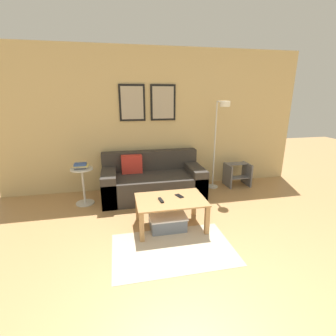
{
  "coord_description": "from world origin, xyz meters",
  "views": [
    {
      "loc": [
        -0.73,
        -0.72,
        1.76
      ],
      "look_at": [
        -0.11,
        2.18,
        0.85
      ],
      "focal_mm": 26.0,
      "sensor_mm": 36.0,
      "label": 1
    }
  ],
  "objects": [
    {
      "name": "area_rug",
      "position": [
        -0.16,
        1.68,
        0.0
      ],
      "size": [
        1.41,
        0.91,
        0.01
      ],
      "primitive_type": "cube",
      "color": "#C1B299",
      "rests_on": "ground_plane"
    },
    {
      "name": "couch",
      "position": [
        -0.15,
        3.33,
        0.27
      ],
      "size": [
        1.75,
        0.88,
        0.75
      ],
      "color": "#38332D",
      "rests_on": "ground_plane"
    },
    {
      "name": "floor_lamp",
      "position": [
        1.06,
        3.3,
        1.11
      ],
      "size": [
        0.21,
        0.52,
        1.65
      ],
      "color": "silver",
      "rests_on": "ground_plane"
    },
    {
      "name": "coffee_table",
      "position": [
        -0.08,
        2.19,
        0.34
      ],
      "size": [
        0.92,
        0.62,
        0.41
      ],
      "color": "#AD7F4C",
      "rests_on": "ground_plane"
    },
    {
      "name": "book_stack",
      "position": [
        -1.32,
        3.23,
        0.65
      ],
      "size": [
        0.24,
        0.18,
        0.08
      ],
      "color": "#4C4C51",
      "rests_on": "side_table"
    },
    {
      "name": "step_stool",
      "position": [
        1.57,
        3.47,
        0.24
      ],
      "size": [
        0.45,
        0.38,
        0.44
      ],
      "color": "slate",
      "rests_on": "ground_plane"
    },
    {
      "name": "remote_control",
      "position": [
        -0.21,
        2.16,
        0.42
      ],
      "size": [
        0.06,
        0.15,
        0.02
      ],
      "primitive_type": "cube",
      "rotation": [
        0.0,
        0.0,
        0.12
      ],
      "color": "black",
      "rests_on": "coffee_table"
    },
    {
      "name": "wall_back",
      "position": [
        -0.0,
        3.79,
        1.28
      ],
      "size": [
        5.6,
        0.09,
        2.55
      ],
      "color": "tan",
      "rests_on": "ground_plane"
    },
    {
      "name": "side_table",
      "position": [
        -1.31,
        3.21,
        0.37
      ],
      "size": [
        0.35,
        0.35,
        0.61
      ],
      "color": "silver",
      "rests_on": "ground_plane"
    },
    {
      "name": "storage_bin",
      "position": [
        -0.12,
        2.17,
        0.1
      ],
      "size": [
        0.49,
        0.41,
        0.2
      ],
      "color": "slate",
      "rests_on": "ground_plane"
    },
    {
      "name": "cell_phone",
      "position": [
        0.06,
        2.25,
        0.42
      ],
      "size": [
        0.11,
        0.15,
        0.01
      ],
      "primitive_type": "cube",
      "rotation": [
        0.0,
        0.0,
        0.34
      ],
      "color": "black",
      "rests_on": "coffee_table"
    }
  ]
}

